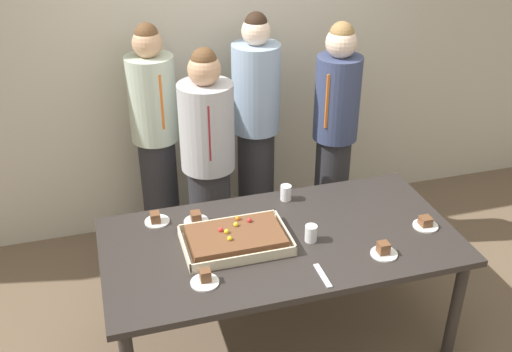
# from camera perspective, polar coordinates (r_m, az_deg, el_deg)

# --- Properties ---
(ground_plane) EXTENTS (12.00, 12.00, 0.00)m
(ground_plane) POSITION_cam_1_polar(r_m,az_deg,el_deg) (3.95, 2.16, -15.12)
(ground_plane) COLOR brown
(interior_back_panel) EXTENTS (8.00, 0.12, 3.00)m
(interior_back_panel) POSITION_cam_1_polar(r_m,az_deg,el_deg) (4.55, -3.94, 13.08)
(interior_back_panel) COLOR beige
(interior_back_panel) RESTS_ON ground_plane
(party_table) EXTENTS (2.05, 1.04, 0.76)m
(party_table) POSITION_cam_1_polar(r_m,az_deg,el_deg) (3.50, 2.37, -7.00)
(party_table) COLOR #2D2826
(party_table) RESTS_ON ground_plane
(sheet_cake) EXTENTS (0.60, 0.40, 0.10)m
(sheet_cake) POSITION_cam_1_polar(r_m,az_deg,el_deg) (3.39, -1.96, -6.04)
(sheet_cake) COLOR beige
(sheet_cake) RESTS_ON party_table
(plated_slice_near_left) EXTENTS (0.15, 0.15, 0.07)m
(plated_slice_near_left) POSITION_cam_1_polar(r_m,az_deg,el_deg) (3.63, -9.54, -4.11)
(plated_slice_near_left) COLOR white
(plated_slice_near_left) RESTS_ON party_table
(plated_slice_near_right) EXTENTS (0.15, 0.15, 0.06)m
(plated_slice_near_right) POSITION_cam_1_polar(r_m,az_deg,el_deg) (3.69, 15.92, -4.39)
(plated_slice_near_right) COLOR white
(plated_slice_near_right) RESTS_ON party_table
(plated_slice_far_left) EXTENTS (0.15, 0.15, 0.07)m
(plated_slice_far_left) POSITION_cam_1_polar(r_m,az_deg,el_deg) (3.14, -4.90, -9.82)
(plated_slice_far_left) COLOR white
(plated_slice_far_left) RESTS_ON party_table
(plated_slice_far_right) EXTENTS (0.15, 0.15, 0.07)m
(plated_slice_far_right) POSITION_cam_1_polar(r_m,az_deg,el_deg) (3.60, -5.76, -4.12)
(plated_slice_far_right) COLOR white
(plated_slice_far_right) RESTS_ON party_table
(plated_slice_center_front) EXTENTS (0.15, 0.15, 0.08)m
(plated_slice_center_front) POSITION_cam_1_polar(r_m,az_deg,el_deg) (3.39, 12.12, -7.01)
(plated_slice_center_front) COLOR white
(plated_slice_center_front) RESTS_ON party_table
(drink_cup_nearest) EXTENTS (0.07, 0.07, 0.10)m
(drink_cup_nearest) POSITION_cam_1_polar(r_m,az_deg,el_deg) (3.80, 2.87, -1.61)
(drink_cup_nearest) COLOR white
(drink_cup_nearest) RESTS_ON party_table
(drink_cup_middle) EXTENTS (0.07, 0.07, 0.10)m
(drink_cup_middle) POSITION_cam_1_polar(r_m,az_deg,el_deg) (3.42, 5.29, -5.49)
(drink_cup_middle) COLOR white
(drink_cup_middle) RESTS_ON party_table
(cake_server_utensil) EXTENTS (0.03, 0.20, 0.01)m
(cake_server_utensil) POSITION_cam_1_polar(r_m,az_deg,el_deg) (3.20, 6.41, -9.46)
(cake_server_utensil) COLOR silver
(cake_server_utensil) RESTS_ON party_table
(person_serving_front) EXTENTS (0.35, 0.35, 1.78)m
(person_serving_front) POSITION_cam_1_polar(r_m,az_deg,el_deg) (4.39, 0.00, 4.57)
(person_serving_front) COLOR #28282D
(person_serving_front) RESTS_ON ground_plane
(person_green_shirt_behind) EXTENTS (0.37, 0.37, 1.66)m
(person_green_shirt_behind) POSITION_cam_1_polar(r_m,az_deg,el_deg) (4.09, -4.59, 1.33)
(person_green_shirt_behind) COLOR #28282D
(person_green_shirt_behind) RESTS_ON ground_plane
(person_striped_tie_right) EXTENTS (0.32, 0.32, 1.73)m
(person_striped_tie_right) POSITION_cam_1_polar(r_m,az_deg,el_deg) (4.39, 7.55, 4.07)
(person_striped_tie_right) COLOR #28282D
(person_striped_tie_right) RESTS_ON ground_plane
(person_far_right_suit) EXTENTS (0.34, 0.34, 1.74)m
(person_far_right_suit) POSITION_cam_1_polar(r_m,az_deg,el_deg) (4.36, -9.58, 3.64)
(person_far_right_suit) COLOR #28282D
(person_far_right_suit) RESTS_ON ground_plane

